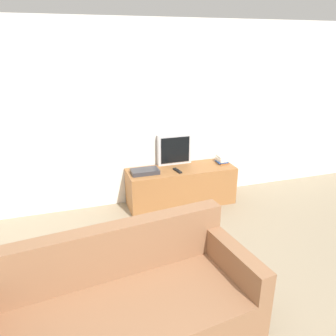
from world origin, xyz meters
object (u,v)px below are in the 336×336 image
television (174,149)px  set_top_box (145,171)px  couch (125,311)px  book_stack (222,160)px  tv_stand (181,186)px  remote_on_stand (177,171)px

television → set_top_box: bearing=-154.9°
couch → television: bearing=55.8°
television → couch: (-1.22, -2.39, -0.51)m
book_stack → set_top_box: book_stack is taller
television → couch: size_ratio=0.24×
television → tv_stand: bearing=-81.7°
tv_stand → couch: bearing=-120.1°
couch → remote_on_stand: couch is taller
remote_on_stand → set_top_box: size_ratio=0.52×
book_stack → remote_on_stand: size_ratio=0.98×
tv_stand → television: (-0.03, 0.22, 0.51)m
remote_on_stand → couch: bearing=-119.2°
couch → remote_on_stand: bearing=53.7°
tv_stand → book_stack: 0.75m
couch → tv_stand: bearing=52.9°
couch → book_stack: couch is taller
tv_stand → couch: 2.51m
television → set_top_box: 0.61m
television → book_stack: 0.75m
book_stack → set_top_box: bearing=-177.0°
television → book_stack: (0.70, -0.18, -0.18)m
television → remote_on_stand: (-0.06, -0.31, -0.22)m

